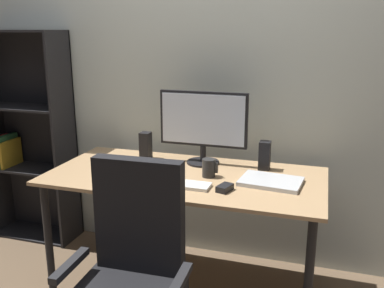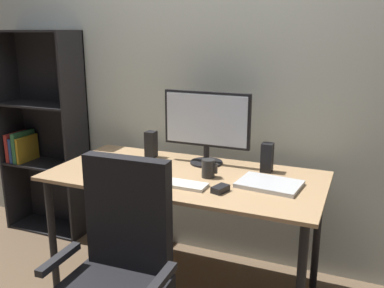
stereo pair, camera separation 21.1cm
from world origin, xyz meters
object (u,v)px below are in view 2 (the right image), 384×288
(desk, at_px, (185,188))
(speaker_left, at_px, (151,144))
(laptop, at_px, (270,184))
(speaker_right, at_px, (267,158))
(mouse, at_px, (220,189))
(coffee_mug, at_px, (208,168))
(office_chair, at_px, (115,288))
(monitor, at_px, (207,123))
(bookshelf, at_px, (43,135))
(keyboard, at_px, (180,184))

(desk, distance_m, speaker_left, 0.44)
(laptop, height_order, speaker_left, speaker_left)
(laptop, relative_size, speaker_right, 1.88)
(mouse, xyz_separation_m, laptop, (0.21, 0.18, -0.01))
(coffee_mug, bearing_deg, office_chair, -100.89)
(desk, bearing_deg, monitor, 80.61)
(mouse, bearing_deg, laptop, 57.44)
(laptop, relative_size, speaker_left, 1.88)
(monitor, bearing_deg, office_chair, -92.54)
(mouse, height_order, bookshelf, bookshelf)
(coffee_mug, relative_size, office_chair, 0.10)
(mouse, bearing_deg, bookshelf, 177.76)
(keyboard, distance_m, speaker_right, 0.55)
(office_chair, bearing_deg, keyboard, 82.58)
(keyboard, bearing_deg, coffee_mug, 64.57)
(mouse, distance_m, coffee_mug, 0.23)
(coffee_mug, height_order, office_chair, office_chair)
(coffee_mug, bearing_deg, mouse, -53.94)
(coffee_mug, distance_m, bookshelf, 1.54)
(coffee_mug, bearing_deg, bookshelf, 166.14)
(desk, height_order, speaker_left, speaker_left)
(keyboard, height_order, speaker_left, speaker_left)
(bookshelf, bearing_deg, mouse, -18.79)
(mouse, bearing_deg, speaker_right, 87.29)
(monitor, height_order, speaker_right, monitor)
(coffee_mug, bearing_deg, speaker_right, 38.69)
(monitor, bearing_deg, speaker_right, -1.19)
(speaker_left, distance_m, office_chair, 1.09)
(monitor, distance_m, coffee_mug, 0.32)
(speaker_left, height_order, bookshelf, bookshelf)
(keyboard, xyz_separation_m, mouse, (0.23, -0.00, 0.01))
(laptop, bearing_deg, coffee_mug, -174.53)
(monitor, xyz_separation_m, laptop, (0.45, -0.23, -0.24))
(coffee_mug, distance_m, speaker_right, 0.36)
(mouse, distance_m, office_chair, 0.69)
(monitor, height_order, office_chair, monitor)
(mouse, distance_m, speaker_left, 0.74)
(monitor, distance_m, laptop, 0.56)
(keyboard, relative_size, mouse, 3.02)
(desk, xyz_separation_m, bookshelf, (-1.35, 0.37, 0.10))
(bookshelf, bearing_deg, desk, -15.43)
(keyboard, distance_m, office_chair, 0.64)
(mouse, bearing_deg, speaker_left, 162.94)
(monitor, xyz_separation_m, speaker_right, (0.38, -0.01, -0.17))
(monitor, relative_size, coffee_mug, 5.26)
(desk, bearing_deg, keyboard, -74.51)
(monitor, height_order, coffee_mug, monitor)
(coffee_mug, distance_m, office_chair, 0.83)
(monitor, distance_m, keyboard, 0.48)
(monitor, relative_size, speaker_right, 3.18)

